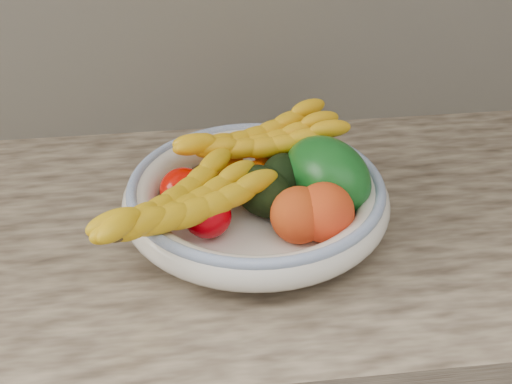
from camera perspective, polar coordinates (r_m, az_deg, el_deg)
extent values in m
cube|color=tan|center=(1.10, -0.13, -2.93)|extent=(2.44, 0.66, 0.04)
cylinder|color=silver|center=(1.06, 0.00, -2.34)|extent=(0.13, 0.13, 0.02)
cylinder|color=silver|center=(1.06, 0.00, -1.72)|extent=(0.32, 0.32, 0.01)
torus|color=silver|center=(1.04, 0.00, -0.55)|extent=(0.39, 0.39, 0.05)
torus|color=#3A5DA5|center=(1.03, 0.00, 0.47)|extent=(0.37, 0.37, 0.02)
ellipsoid|color=orange|center=(1.12, -2.42, 2.47)|extent=(0.07, 0.07, 0.05)
ellipsoid|color=orange|center=(1.13, 1.16, 2.86)|extent=(0.06, 0.06, 0.05)
ellipsoid|color=#E45204|center=(1.09, -0.08, 1.36)|extent=(0.06, 0.06, 0.04)
ellipsoid|color=#C30900|center=(1.04, -5.83, 0.23)|extent=(0.07, 0.07, 0.06)
ellipsoid|color=#BD000A|center=(0.98, -3.90, -1.94)|extent=(0.08, 0.08, 0.06)
ellipsoid|color=black|center=(1.03, 0.54, 0.07)|extent=(0.12, 0.13, 0.07)
ellipsoid|color=black|center=(1.06, 2.12, 1.18)|extent=(0.09, 0.11, 0.06)
ellipsoid|color=#0F5017|center=(1.05, 5.72, 1.34)|extent=(0.19, 0.20, 0.13)
ellipsoid|color=orange|center=(0.98, 3.46, -1.85)|extent=(0.10, 0.10, 0.08)
ellipsoid|color=orange|center=(0.98, 5.46, -1.63)|extent=(0.10, 0.10, 0.08)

